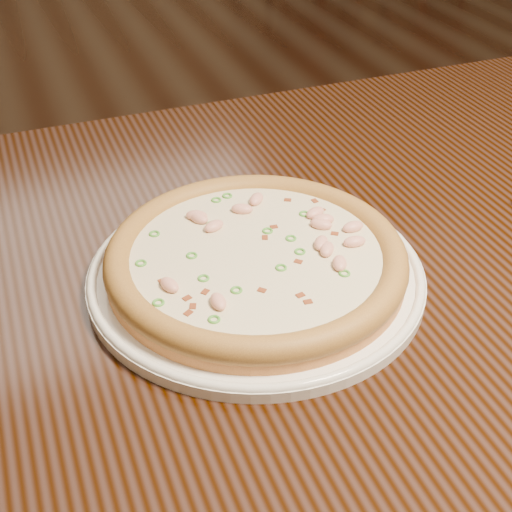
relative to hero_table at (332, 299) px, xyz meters
name	(u,v)px	position (x,y,z in m)	size (l,w,h in m)	color
ground	(310,317)	(0.30, 0.66, -0.65)	(9.00, 9.00, 0.00)	black
hero_table	(332,299)	(0.00, 0.00, 0.00)	(1.20, 0.80, 0.75)	black
plate	(256,273)	(-0.12, -0.05, 0.11)	(0.35, 0.35, 0.02)	white
pizza	(256,258)	(-0.12, -0.05, 0.13)	(0.31, 0.31, 0.03)	tan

